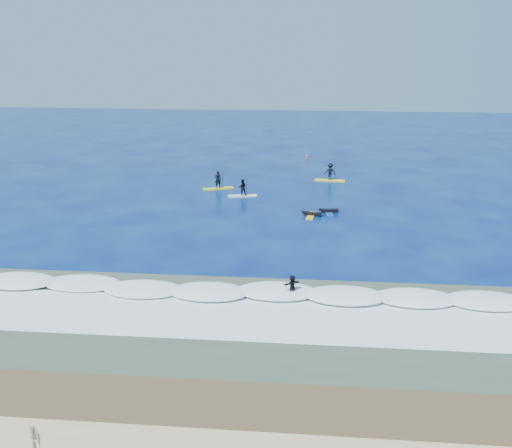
# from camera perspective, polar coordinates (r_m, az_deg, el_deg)

# --- Properties ---
(ground) EXTENTS (160.00, 160.00, 0.00)m
(ground) POSITION_cam_1_polar(r_m,az_deg,el_deg) (43.11, 1.49, -1.46)
(ground) COLOR #040F4D
(ground) RESTS_ON ground
(wet_sand_strip) EXTENTS (90.00, 5.00, 0.08)m
(wet_sand_strip) POSITION_cam_1_polar(r_m,az_deg,el_deg) (24.04, -2.07, -18.84)
(wet_sand_strip) COLOR #503A25
(wet_sand_strip) RESTS_ON ground
(shallow_water) EXTENTS (90.00, 13.00, 0.01)m
(shallow_water) POSITION_cam_1_polar(r_m,az_deg,el_deg) (30.32, -0.28, -10.32)
(shallow_water) COLOR #35483B
(shallow_water) RESTS_ON ground
(breaking_wave) EXTENTS (40.00, 6.00, 0.30)m
(breaking_wave) POSITION_cam_1_polar(r_m,az_deg,el_deg) (33.88, 0.37, -7.12)
(breaking_wave) COLOR white
(breaking_wave) RESTS_ON ground
(whitewater) EXTENTS (34.00, 5.00, 0.02)m
(whitewater) POSITION_cam_1_polar(r_m,az_deg,el_deg) (31.21, -0.10, -9.46)
(whitewater) COLOR silver
(whitewater) RESTS_ON ground
(sup_paddler_left) EXTENTS (3.13, 1.79, 2.14)m
(sup_paddler_left) POSITION_cam_1_polar(r_m,az_deg,el_deg) (57.26, -3.82, 4.17)
(sup_paddler_left) COLOR gold
(sup_paddler_left) RESTS_ON ground
(sup_paddler_center) EXTENTS (2.85, 1.28, 1.94)m
(sup_paddler_center) POSITION_cam_1_polar(r_m,az_deg,el_deg) (54.42, -1.37, 3.52)
(sup_paddler_center) COLOR silver
(sup_paddler_center) RESTS_ON ground
(sup_paddler_right) EXTENTS (3.21, 1.11, 2.21)m
(sup_paddler_right) POSITION_cam_1_polar(r_m,az_deg,el_deg) (60.88, 7.42, 5.09)
(sup_paddler_right) COLOR yellow
(sup_paddler_right) RESTS_ON ground
(prone_paddler_near) EXTENTS (1.70, 2.19, 0.45)m
(prone_paddler_near) POSITION_cam_1_polar(r_m,az_deg,el_deg) (48.68, 5.56, 0.97)
(prone_paddler_near) COLOR yellow
(prone_paddler_near) RESTS_ON ground
(prone_paddler_far) EXTENTS (1.72, 2.21, 0.45)m
(prone_paddler_far) POSITION_cam_1_polar(r_m,az_deg,el_deg) (49.73, 7.27, 1.28)
(prone_paddler_far) COLOR #173FB0
(prone_paddler_far) RESTS_ON ground
(wave_surfer) EXTENTS (1.72, 1.32, 1.25)m
(wave_surfer) POSITION_cam_1_polar(r_m,az_deg,el_deg) (33.30, 3.64, -6.24)
(wave_surfer) COLOR white
(wave_surfer) RESTS_ON breaking_wave
(marker_buoy) EXTENTS (0.27, 0.27, 0.65)m
(marker_buoy) POSITION_cam_1_polar(r_m,az_deg,el_deg) (71.90, 5.10, 6.70)
(marker_buoy) COLOR #F55115
(marker_buoy) RESTS_ON ground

